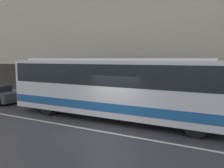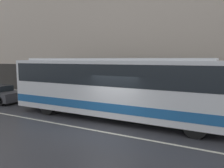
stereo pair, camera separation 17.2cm
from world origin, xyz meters
The scene contains 5 objects.
ground_plane centered at (0.00, 0.00, 0.00)m, with size 60.00×60.00×0.00m, color #333338.
sidewalk centered at (0.00, 5.44, 0.09)m, with size 60.00×2.88×0.18m.
building_facade centered at (0.00, 7.02, 6.21)m, with size 60.00×0.35×12.84m.
lane_stripe centered at (0.00, 0.00, 0.00)m, with size 54.00×0.14×0.01m.
transit_bus centered at (-0.81, 2.27, 1.89)m, with size 12.33×2.59×3.36m.
Camera 2 is at (4.85, -8.33, 3.33)m, focal length 35.00 mm.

